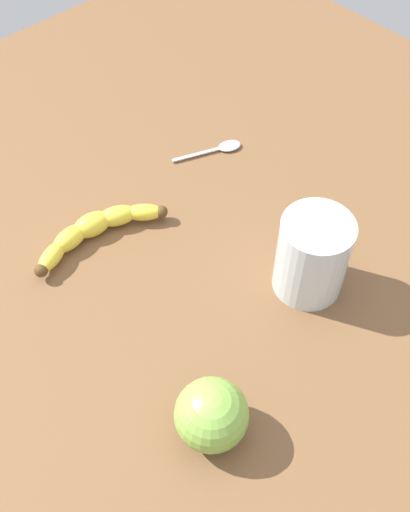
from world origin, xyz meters
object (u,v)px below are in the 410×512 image
Objects in this scene: smoothie_glass at (312,258)px; teaspoon at (225,147)px; banana at (95,229)px; green_apple_fruit at (211,415)px.

teaspoon is (-9.99, -25.58, -4.87)cm from smoothie_glass.
teaspoon is (-25.31, -0.89, -1.23)cm from banana.
green_apple_fruit is 45.54cm from teaspoon.
banana is 25.36cm from teaspoon.
smoothie_glass is at bearing -164.80° from green_apple_fruit.
smoothie_glass is 27.89cm from teaspoon.
green_apple_fruit is at bearing 15.20° from smoothie_glass.
banana is 1.81× the size of teaspoon.
smoothie_glass reaches higher than green_apple_fruit.
green_apple_fruit is 0.73× the size of teaspoon.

